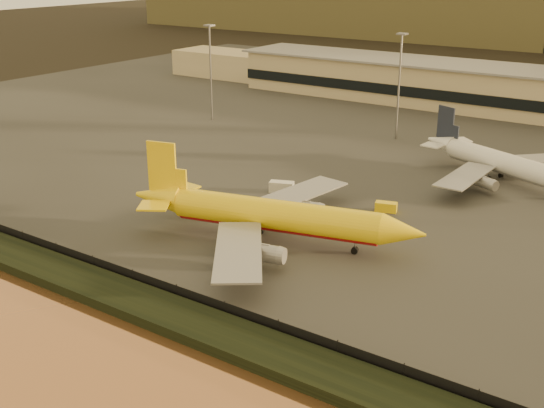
{
  "coord_description": "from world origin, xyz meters",
  "views": [
    {
      "loc": [
        57.33,
        -71.41,
        42.99
      ],
      "look_at": [
        -0.13,
        12.0,
        5.71
      ],
      "focal_mm": 45.0,
      "sensor_mm": 36.0,
      "label": 1
    }
  ],
  "objects": [
    {
      "name": "ground",
      "position": [
        0.0,
        0.0,
        0.0
      ],
      "size": [
        900.0,
        900.0,
        0.0
      ],
      "primitive_type": "plane",
      "color": "black",
      "rests_on": "ground"
    },
    {
      "name": "embankment",
      "position": [
        0.0,
        -17.0,
        0.7
      ],
      "size": [
        320.0,
        7.0,
        1.4
      ],
      "primitive_type": "cube",
      "color": "black",
      "rests_on": "ground"
    },
    {
      "name": "tarmac",
      "position": [
        0.0,
        95.0,
        0.1
      ],
      "size": [
        320.0,
        220.0,
        0.2
      ],
      "primitive_type": "cube",
      "color": "#2D2D2D",
      "rests_on": "ground"
    },
    {
      "name": "perimeter_fence",
      "position": [
        0.0,
        -13.0,
        1.3
      ],
      "size": [
        300.0,
        0.05,
        2.2
      ],
      "primitive_type": "cube",
      "color": "black",
      "rests_on": "tarmac"
    },
    {
      "name": "terminal_building",
      "position": [
        -14.52,
        125.55,
        6.25
      ],
      "size": [
        202.0,
        25.0,
        12.6
      ],
      "color": "tan",
      "rests_on": "tarmac"
    },
    {
      "name": "apron_light_masts",
      "position": [
        15.0,
        75.0,
        15.7
      ],
      "size": [
        152.2,
        12.2,
        25.4
      ],
      "color": "slate",
      "rests_on": "tarmac"
    },
    {
      "name": "dhl_cargo_jet",
      "position": [
        0.9,
        10.25,
        4.5
      ],
      "size": [
        47.8,
        45.91,
        14.42
      ],
      "rotation": [
        0.0,
        0.0,
        0.24
      ],
      "color": "yellow",
      "rests_on": "tarmac"
    },
    {
      "name": "white_narrowbody_jet",
      "position": [
        22.21,
        61.09,
        3.85
      ],
      "size": [
        40.54,
        38.3,
        12.23
      ],
      "rotation": [
        0.0,
        0.0,
        -0.41
      ],
      "color": "silver",
      "rests_on": "tarmac"
    },
    {
      "name": "gse_vehicle_yellow",
      "position": [
        10.11,
        32.64,
        1.05
      ],
      "size": [
        4.1,
        2.74,
        1.7
      ],
      "primitive_type": "cube",
      "rotation": [
        0.0,
        0.0,
        0.3
      ],
      "color": "yellow",
      "rests_on": "tarmac"
    },
    {
      "name": "gse_vehicle_white",
      "position": [
        -10.9,
        30.86,
        1.23
      ],
      "size": [
        5.0,
        3.55,
        2.06
      ],
      "primitive_type": "cube",
      "rotation": [
        0.0,
        0.0,
        0.37
      ],
      "color": "silver",
      "rests_on": "tarmac"
    }
  ]
}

